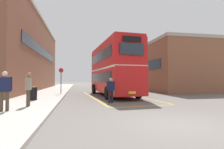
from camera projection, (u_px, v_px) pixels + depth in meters
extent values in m
plane|color=#66605B|center=(108.00, 93.00, 20.21)|extent=(135.60, 135.60, 0.00)
cube|color=#B2ADA3|center=(51.00, 91.00, 21.34)|extent=(4.00, 57.60, 0.14)
cube|color=brown|center=(24.00, 56.00, 24.27)|extent=(5.05, 25.89, 9.52)
cube|color=#232D38|center=(44.00, 53.00, 24.77)|extent=(0.06, 19.67, 1.10)
cube|color=#BCB29E|center=(24.00, 20.00, 24.40)|extent=(5.17, 26.01, 0.36)
cube|color=brown|center=(173.00, 69.00, 24.69)|extent=(8.08, 12.40, 5.92)
cube|color=#19232D|center=(145.00, 66.00, 23.93)|extent=(0.06, 9.42, 1.10)
cube|color=#A89E8E|center=(172.00, 46.00, 24.77)|extent=(8.20, 12.52, 0.36)
cylinder|color=black|center=(94.00, 89.00, 19.18)|extent=(0.36, 1.02, 1.00)
cylinder|color=black|center=(116.00, 88.00, 19.87)|extent=(0.36, 1.02, 1.00)
cylinder|color=black|center=(107.00, 93.00, 13.45)|extent=(0.36, 1.02, 1.00)
cylinder|color=black|center=(138.00, 92.00, 14.13)|extent=(0.36, 1.02, 1.00)
cube|color=red|center=(113.00, 81.00, 16.68)|extent=(3.25, 9.79, 2.10)
cube|color=red|center=(113.00, 58.00, 16.74)|extent=(3.23, 9.59, 2.10)
cube|color=red|center=(113.00, 46.00, 16.77)|extent=(3.12, 9.49, 0.20)
cube|color=silver|center=(113.00, 69.00, 16.71)|extent=(3.27, 9.69, 0.14)
cube|color=#232D38|center=(100.00, 77.00, 16.35)|extent=(0.70, 7.86, 0.84)
cube|color=#232D38|center=(100.00, 57.00, 16.40)|extent=(0.70, 7.86, 0.84)
cube|color=#232D38|center=(125.00, 77.00, 17.02)|extent=(0.70, 7.86, 0.84)
cube|color=#232D38|center=(125.00, 58.00, 17.07)|extent=(0.70, 7.86, 0.84)
cube|color=#232D38|center=(132.00, 49.00, 12.09)|extent=(1.71, 0.18, 0.80)
cube|color=black|center=(132.00, 39.00, 12.11)|extent=(1.34, 0.15, 0.36)
cube|color=#232D38|center=(102.00, 77.00, 21.34)|extent=(1.95, 0.20, 1.00)
cube|color=yellow|center=(132.00, 93.00, 12.01)|extent=(0.52, 0.07, 0.16)
cylinder|color=black|center=(105.00, 84.00, 36.95)|extent=(0.31, 0.93, 0.92)
cylinder|color=black|center=(116.00, 84.00, 37.53)|extent=(0.31, 0.93, 0.92)
cylinder|color=black|center=(111.00, 85.00, 32.19)|extent=(0.31, 0.93, 0.92)
cylinder|color=black|center=(123.00, 85.00, 32.77)|extent=(0.31, 0.93, 0.92)
cube|color=#1E512D|center=(114.00, 79.00, 34.89)|extent=(2.78, 8.29, 2.60)
cube|color=silver|center=(114.00, 72.00, 34.92)|extent=(2.62, 7.96, 0.12)
cube|color=#232D38|center=(108.00, 77.00, 34.61)|extent=(0.39, 6.53, 0.96)
cube|color=#232D38|center=(120.00, 77.00, 35.18)|extent=(0.39, 6.53, 0.96)
cube|color=#232D38|center=(109.00, 78.00, 38.88)|extent=(1.87, 0.14, 1.10)
cylinder|color=black|center=(112.00, 97.00, 11.55)|extent=(0.14, 0.14, 0.79)
cylinder|color=black|center=(109.00, 97.00, 11.44)|extent=(0.14, 0.14, 0.79)
cube|color=#141938|center=(111.00, 86.00, 11.51)|extent=(0.51, 0.38, 0.59)
cylinder|color=#141938|center=(114.00, 86.00, 11.64)|extent=(0.09, 0.09, 0.56)
cylinder|color=#141938|center=(108.00, 86.00, 11.39)|extent=(0.09, 0.09, 0.56)
sphere|color=tan|center=(111.00, 79.00, 11.51)|extent=(0.21, 0.21, 0.21)
cylinder|color=#473828|center=(29.00, 98.00, 9.24)|extent=(0.14, 0.14, 0.84)
cylinder|color=#473828|center=(28.00, 98.00, 9.03)|extent=(0.14, 0.14, 0.84)
cube|color=gray|center=(28.00, 84.00, 9.16)|extent=(0.24, 0.50, 0.63)
cylinder|color=gray|center=(29.00, 83.00, 9.40)|extent=(0.09, 0.09, 0.60)
cylinder|color=gray|center=(27.00, 83.00, 8.92)|extent=(0.09, 0.09, 0.60)
sphere|color=#8C6647|center=(29.00, 75.00, 9.17)|extent=(0.23, 0.23, 0.23)
cylinder|color=#473828|center=(1.00, 102.00, 7.68)|extent=(0.14, 0.14, 0.85)
cylinder|color=#473828|center=(7.00, 101.00, 7.77)|extent=(0.14, 0.14, 0.85)
cube|color=#141938|center=(5.00, 84.00, 7.75)|extent=(0.53, 0.34, 0.64)
cylinder|color=#141938|center=(11.00, 84.00, 7.85)|extent=(0.09, 0.09, 0.60)
sphere|color=beige|center=(5.00, 74.00, 7.78)|extent=(0.23, 0.23, 0.23)
cylinder|color=black|center=(33.00, 94.00, 11.88)|extent=(0.48, 0.48, 0.86)
cylinder|color=olive|center=(33.00, 87.00, 11.90)|extent=(0.50, 0.50, 0.04)
cylinder|color=#4C4C51|center=(61.00, 81.00, 17.04)|extent=(0.08, 0.08, 2.42)
cylinder|color=red|center=(61.00, 70.00, 17.07)|extent=(0.44, 0.12, 0.44)
cube|color=gold|center=(92.00, 97.00, 15.15)|extent=(1.10, 11.58, 0.01)
cube|color=gold|center=(136.00, 96.00, 16.25)|extent=(1.10, 11.58, 0.01)
cube|color=gold|center=(144.00, 106.00, 10.11)|extent=(4.16, 0.47, 0.01)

